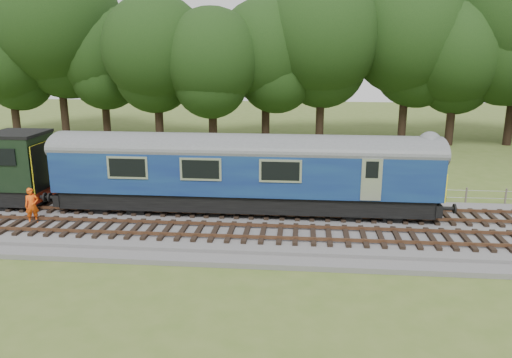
# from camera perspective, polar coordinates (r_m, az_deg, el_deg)

# --- Properties ---
(ground) EXTENTS (120.00, 120.00, 0.00)m
(ground) POSITION_cam_1_polar(r_m,az_deg,el_deg) (23.11, 11.65, -5.95)
(ground) COLOR #496023
(ground) RESTS_ON ground
(ballast) EXTENTS (70.00, 7.00, 0.35)m
(ballast) POSITION_cam_1_polar(r_m,az_deg,el_deg) (23.05, 11.68, -5.55)
(ballast) COLOR #4C4C4F
(ballast) RESTS_ON ground
(track_north) EXTENTS (67.20, 2.40, 0.21)m
(track_north) POSITION_cam_1_polar(r_m,az_deg,el_deg) (24.29, 11.36, -3.89)
(track_north) COLOR black
(track_north) RESTS_ON ballast
(track_south) EXTENTS (67.20, 2.40, 0.21)m
(track_south) POSITION_cam_1_polar(r_m,az_deg,el_deg) (21.48, 12.15, -6.40)
(track_south) COLOR black
(track_south) RESTS_ON ballast
(fence) EXTENTS (64.00, 0.12, 1.00)m
(fence) POSITION_cam_1_polar(r_m,az_deg,el_deg) (27.35, 10.69, -2.68)
(fence) COLOR #6B6054
(fence) RESTS_ON ground
(tree_line) EXTENTS (70.00, 8.00, 18.00)m
(tree_line) POSITION_cam_1_polar(r_m,az_deg,el_deg) (44.34, 8.73, 3.97)
(tree_line) COLOR black
(tree_line) RESTS_ON ground
(dmu_railcar) EXTENTS (18.05, 2.86, 3.88)m
(dmu_railcar) POSITION_cam_1_polar(r_m,az_deg,el_deg) (23.71, -1.36, 1.45)
(dmu_railcar) COLOR black
(dmu_railcar) RESTS_ON ground
(worker) EXTENTS (0.71, 0.67, 1.63)m
(worker) POSITION_cam_1_polar(r_m,az_deg,el_deg) (24.71, -24.24, -2.78)
(worker) COLOR #F5500C
(worker) RESTS_ON ballast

